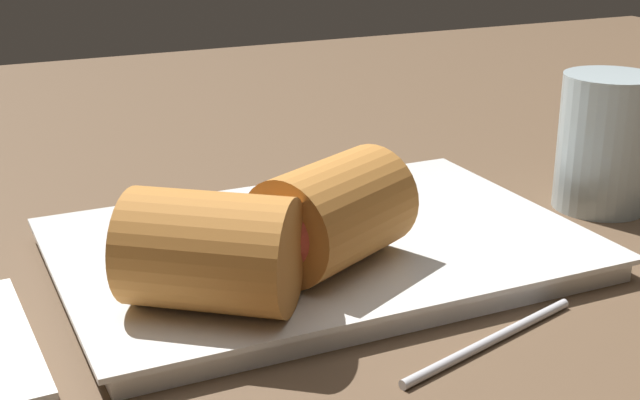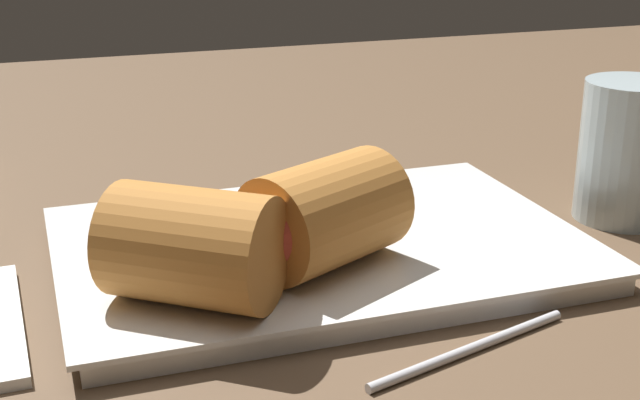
{
  "view_description": "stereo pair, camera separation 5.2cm",
  "coord_description": "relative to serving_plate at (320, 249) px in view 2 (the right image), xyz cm",
  "views": [
    {
      "loc": [
        -22.85,
        -46.32,
        23.58
      ],
      "look_at": [
        -1.99,
        -1.6,
        5.88
      ],
      "focal_mm": 50.0,
      "sensor_mm": 36.0,
      "label": 1
    },
    {
      "loc": [
        -18.01,
        -48.28,
        23.58
      ],
      "look_at": [
        -1.99,
        -1.6,
        5.88
      ],
      "focal_mm": 50.0,
      "sensor_mm": 36.0,
      "label": 2
    }
  ],
  "objects": [
    {
      "name": "table_surface",
      "position": [
        1.99,
        1.6,
        -1.76
      ],
      "size": [
        180.0,
        140.0,
        2.0
      ],
      "color": "brown",
      "rests_on": "ground"
    },
    {
      "name": "serving_plate",
      "position": [
        0.0,
        0.0,
        0.0
      ],
      "size": [
        30.87,
        21.26,
        1.5
      ],
      "color": "silver",
      "rests_on": "table_surface"
    },
    {
      "name": "roll_front_left",
      "position": [
        -1.51,
        -4.04,
        3.72
      ],
      "size": [
        10.09,
        9.08,
        5.95
      ],
      "color": "#B77533",
      "rests_on": "serving_plate"
    },
    {
      "name": "roll_front_right",
      "position": [
        -9.16,
        -5.69,
        3.72
      ],
      "size": [
        10.2,
        9.76,
        5.95
      ],
      "color": "#B77533",
      "rests_on": "serving_plate"
    },
    {
      "name": "drinking_glass",
      "position": [
        21.73,
        0.29,
        3.94
      ],
      "size": [
        6.43,
        6.43,
        9.41
      ],
      "color": "silver",
      "rests_on": "table_surface"
    }
  ]
}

